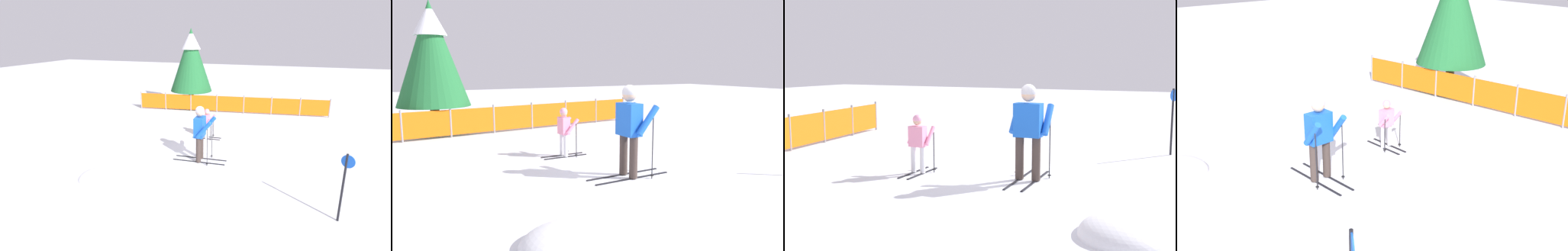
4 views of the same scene
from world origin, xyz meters
The scene contains 5 objects.
ground_plane centered at (0.00, 0.00, 0.00)m, with size 60.00×60.00×0.00m, color white.
skier_adult centered at (-0.04, -0.17, 1.07)m, with size 1.71×0.77×1.79m.
skier_child centered at (-0.42, 1.98, 0.68)m, with size 1.10×0.55×1.17m.
trail_marker centered at (3.79, -2.39, 0.97)m, with size 0.25×0.15×1.58m.
snow_mound centered at (-2.28, -2.26, 0.00)m, with size 1.35×1.15×0.54m, color white.
Camera 3 is at (-8.49, -3.17, 2.19)m, focal length 45.00 mm.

